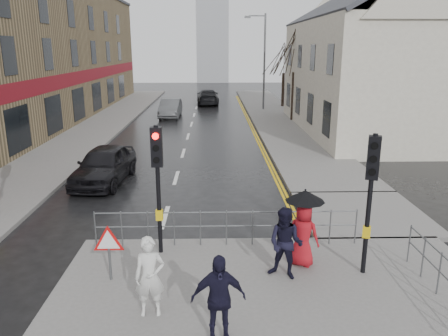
{
  "coord_description": "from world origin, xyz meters",
  "views": [
    {
      "loc": [
        1.63,
        -10.4,
        5.37
      ],
      "look_at": [
        1.95,
        3.26,
        1.59
      ],
      "focal_mm": 35.0,
      "sensor_mm": 36.0,
      "label": 1
    }
  ],
  "objects_px": {
    "pedestrian_d": "(218,299)",
    "car_mid": "(170,108)",
    "pedestrian_b": "(286,244)",
    "pedestrian_a": "(150,277)",
    "car_parked": "(104,165)",
    "pedestrian_with_umbrella": "(304,224)"
  },
  "relations": [
    {
      "from": "pedestrian_d",
      "to": "car_mid",
      "type": "xyz_separation_m",
      "value": [
        -3.51,
        27.86,
        -0.29
      ]
    },
    {
      "from": "pedestrian_d",
      "to": "pedestrian_b",
      "type": "bearing_deg",
      "value": 48.11
    },
    {
      "from": "pedestrian_a",
      "to": "pedestrian_d",
      "type": "relative_size",
      "value": 0.97
    },
    {
      "from": "pedestrian_d",
      "to": "car_parked",
      "type": "bearing_deg",
      "value": 106.87
    },
    {
      "from": "pedestrian_a",
      "to": "pedestrian_b",
      "type": "bearing_deg",
      "value": 21.45
    },
    {
      "from": "pedestrian_d",
      "to": "pedestrian_a",
      "type": "bearing_deg",
      "value": 140.79
    },
    {
      "from": "pedestrian_d",
      "to": "car_parked",
      "type": "xyz_separation_m",
      "value": [
        -4.55,
        10.33,
        -0.24
      ]
    },
    {
      "from": "pedestrian_b",
      "to": "car_parked",
      "type": "bearing_deg",
      "value": 154.21
    },
    {
      "from": "car_parked",
      "to": "pedestrian_a",
      "type": "bearing_deg",
      "value": -66.05
    },
    {
      "from": "pedestrian_with_umbrella",
      "to": "car_parked",
      "type": "relative_size",
      "value": 0.44
    },
    {
      "from": "pedestrian_a",
      "to": "car_mid",
      "type": "bearing_deg",
      "value": 90.46
    },
    {
      "from": "pedestrian_b",
      "to": "pedestrian_with_umbrella",
      "type": "distance_m",
      "value": 0.84
    },
    {
      "from": "pedestrian_b",
      "to": "car_mid",
      "type": "relative_size",
      "value": 0.4
    },
    {
      "from": "pedestrian_with_umbrella",
      "to": "pedestrian_d",
      "type": "relative_size",
      "value": 1.14
    },
    {
      "from": "pedestrian_b",
      "to": "car_parked",
      "type": "relative_size",
      "value": 0.39
    },
    {
      "from": "pedestrian_b",
      "to": "pedestrian_a",
      "type": "bearing_deg",
      "value": -127.46
    },
    {
      "from": "pedestrian_a",
      "to": "car_parked",
      "type": "bearing_deg",
      "value": 104.51
    },
    {
      "from": "pedestrian_b",
      "to": "pedestrian_with_umbrella",
      "type": "xyz_separation_m",
      "value": [
        0.53,
        0.61,
        0.23
      ]
    },
    {
      "from": "pedestrian_b",
      "to": "car_mid",
      "type": "xyz_separation_m",
      "value": [
        -5.1,
        25.6,
        -0.29
      ]
    },
    {
      "from": "pedestrian_b",
      "to": "pedestrian_d",
      "type": "height_order",
      "value": "same"
    },
    {
      "from": "pedestrian_d",
      "to": "car_mid",
      "type": "relative_size",
      "value": 0.4
    },
    {
      "from": "pedestrian_b",
      "to": "car_mid",
      "type": "height_order",
      "value": "pedestrian_b"
    }
  ]
}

